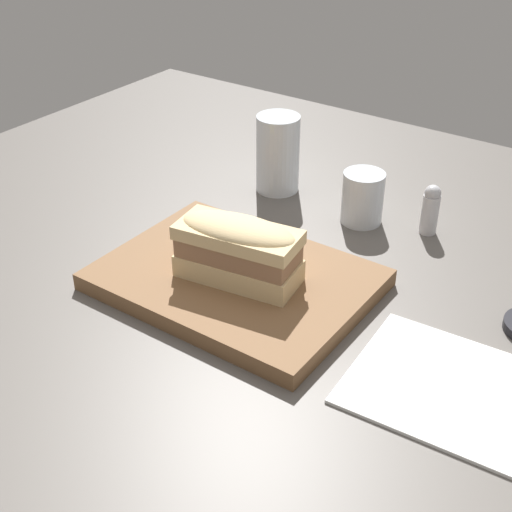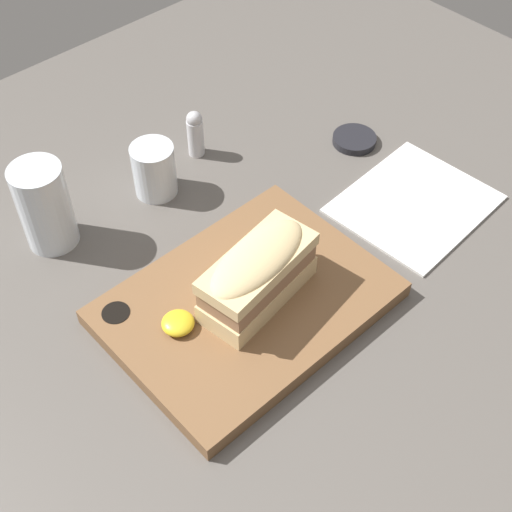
% 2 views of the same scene
% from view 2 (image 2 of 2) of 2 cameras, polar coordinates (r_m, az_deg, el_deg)
% --- Properties ---
extents(dining_table, '(1.43, 1.30, 0.02)m').
position_cam_2_polar(dining_table, '(0.90, 1.88, -3.28)').
color(dining_table, '#56514C').
rests_on(dining_table, ground).
extents(serving_board, '(0.33, 0.24, 0.02)m').
position_cam_2_polar(serving_board, '(0.87, -0.82, -3.79)').
color(serving_board, brown).
rests_on(serving_board, dining_table).
extents(sandwich, '(0.16, 0.09, 0.08)m').
position_cam_2_polar(sandwich, '(0.83, -0.01, -1.23)').
color(sandwich, '#DBBC84').
rests_on(sandwich, serving_board).
extents(mustard_dollop, '(0.04, 0.04, 0.02)m').
position_cam_2_polar(mustard_dollop, '(0.83, -6.26, -5.35)').
color(mustard_dollop, gold).
rests_on(mustard_dollop, serving_board).
extents(water_glass, '(0.07, 0.07, 0.12)m').
position_cam_2_polar(water_glass, '(0.95, -16.46, 3.49)').
color(water_glass, silver).
rests_on(water_glass, dining_table).
extents(wine_glass, '(0.06, 0.06, 0.08)m').
position_cam_2_polar(wine_glass, '(1.01, -8.18, 6.60)').
color(wine_glass, silver).
rests_on(wine_glass, dining_table).
extents(napkin, '(0.21, 0.19, 0.00)m').
position_cam_2_polar(napkin, '(1.02, 12.55, 4.09)').
color(napkin, white).
rests_on(napkin, dining_table).
extents(salt_shaker, '(0.02, 0.02, 0.07)m').
position_cam_2_polar(salt_shaker, '(1.06, -4.89, 9.80)').
color(salt_shaker, silver).
rests_on(salt_shaker, dining_table).
extents(condiment_dish, '(0.07, 0.07, 0.01)m').
position_cam_2_polar(condiment_dish, '(1.11, 7.87, 9.22)').
color(condiment_dish, black).
rests_on(condiment_dish, dining_table).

